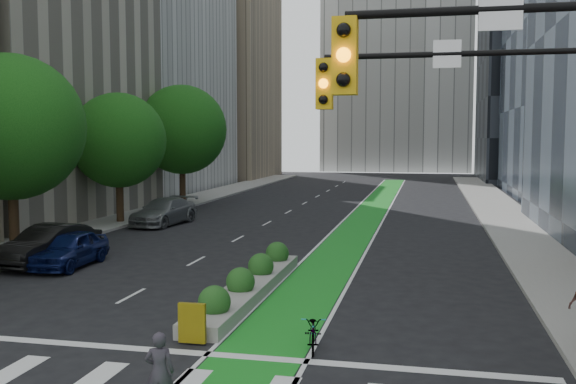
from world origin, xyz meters
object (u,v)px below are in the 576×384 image
at_px(bicycle, 314,331).
at_px(parked_car_left_near, 69,249).
at_px(parked_car_left_mid, 49,245).
at_px(median_planter, 250,283).
at_px(parked_car_left_far, 164,212).
at_px(cyclist, 160,372).

distance_m(bicycle, parked_car_left_near, 13.59).
xyz_separation_m(parked_car_left_near, parked_car_left_mid, (-1.08, 0.29, 0.08)).
height_order(median_planter, parked_car_left_far, parked_car_left_far).
relative_size(median_planter, parked_car_left_near, 2.43).
bearing_deg(median_planter, cyclist, -84.94).
relative_size(cyclist, parked_car_left_near, 0.36).
height_order(bicycle, parked_car_left_mid, parked_car_left_mid).
bearing_deg(median_planter, bicycle, -58.55).
bearing_deg(bicycle, median_planter, 111.54).
bearing_deg(parked_car_left_mid, parked_car_left_far, 98.15).
height_order(parked_car_left_near, parked_car_left_mid, parked_car_left_mid).
relative_size(bicycle, parked_car_left_far, 0.32).
xyz_separation_m(median_planter, parked_car_left_far, (-9.50, 15.12, 0.40)).
distance_m(cyclist, parked_car_left_mid, 15.76).
xyz_separation_m(median_planter, bicycle, (3.00, -4.91, 0.07)).
xyz_separation_m(bicycle, cyclist, (-2.20, -4.13, 0.33)).
bearing_deg(bicycle, parked_car_left_near, 135.61).
distance_m(bicycle, cyclist, 4.69).
height_order(cyclist, parked_car_left_mid, parked_car_left_mid).
height_order(median_planter, parked_car_left_mid, parked_car_left_mid).
distance_m(parked_car_left_mid, parked_car_left_far, 12.04).
bearing_deg(cyclist, bicycle, -129.68).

